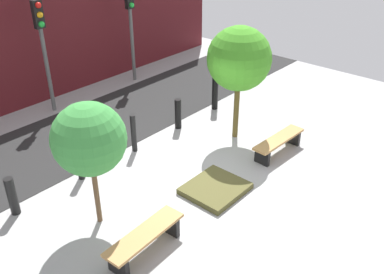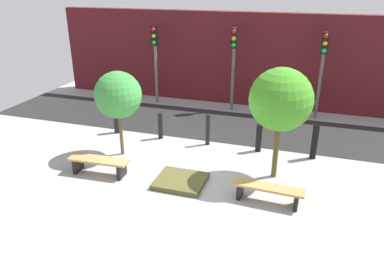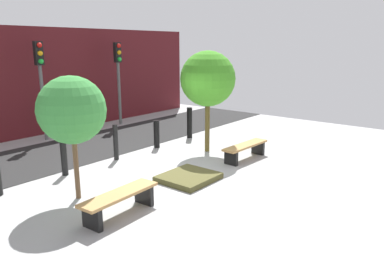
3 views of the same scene
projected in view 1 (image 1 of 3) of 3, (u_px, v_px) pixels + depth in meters
name	position (u px, v px, depth m)	size (l,w,h in m)	color
ground_plane	(203.00, 185.00, 9.83)	(18.00, 18.00, 0.00)	#9D9D9D
road_strip	(92.00, 128.00, 12.19)	(18.00, 3.13, 0.01)	#242424
building_facade	(25.00, 43.00, 12.93)	(16.20, 0.50, 3.83)	#511419
bench_left	(145.00, 238.00, 7.81)	(1.73, 0.54, 0.47)	black
bench_right	(279.00, 142.00, 10.88)	(1.76, 0.49, 0.44)	black
planter_bed	(215.00, 188.00, 9.59)	(1.31, 1.17, 0.13)	#4C4925
tree_behind_left_bench	(89.00, 139.00, 7.81)	(1.40, 1.40, 2.62)	brown
tree_behind_right_bench	(239.00, 59.00, 10.73)	(1.65, 1.65, 3.05)	brown
bollard_far_left	(12.00, 196.00, 8.75)	(0.19, 0.19, 0.87)	black
bollard_left	(80.00, 162.00, 9.84)	(0.16, 0.16, 0.90)	black
bollard_center	(134.00, 133.00, 10.90)	(0.14, 0.14, 1.03)	black
bollard_right	(178.00, 114.00, 12.03)	(0.19, 0.19, 0.89)	black
bollard_far_right	(215.00, 93.00, 13.08)	(0.19, 0.19, 1.08)	black
traffic_light_mid_west	(42.00, 37.00, 12.11)	(0.28, 0.27, 3.33)	#555555
traffic_light_mid_east	(131.00, 16.00, 14.31)	(0.28, 0.27, 3.30)	#555555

